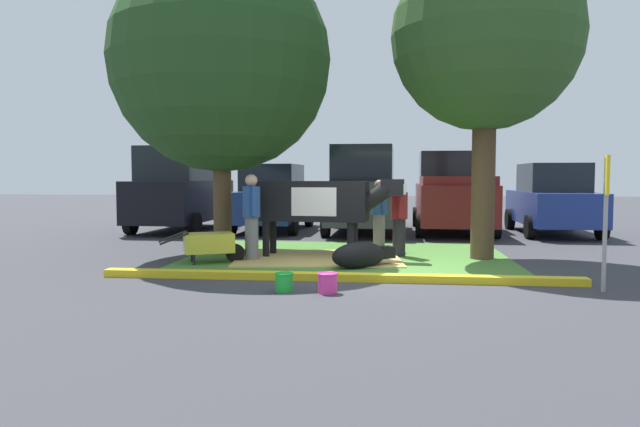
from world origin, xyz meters
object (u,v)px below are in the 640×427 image
(hatchback_white, at_px, (273,198))
(pickup_truck_maroon, at_px, (452,194))
(shade_tree_right, at_px, (486,37))
(bucket_pink, at_px, (328,282))
(person_visitor_near, at_px, (399,217))
(person_handler, at_px, (379,213))
(suv_dark_grey, at_px, (364,190))
(cow_holstein, at_px, (316,202))
(person_visitor_far, at_px, (252,215))
(wheelbarrow, at_px, (210,243))
(bucket_green, at_px, (284,282))
(parking_sign, at_px, (606,196))
(calf_lying, at_px, (361,255))
(suv_black, at_px, (182,189))
(shade_tree_left, at_px, (221,62))
(sedan_blue, at_px, (552,200))

(hatchback_white, bearing_deg, pickup_truck_maroon, 2.27)
(shade_tree_right, distance_m, bucket_pink, 6.21)
(person_visitor_near, height_order, hatchback_white, hatchback_white)
(person_handler, bearing_deg, suv_dark_grey, 96.85)
(cow_holstein, relative_size, person_handler, 1.98)
(bucket_pink, bearing_deg, shade_tree_right, 53.43)
(cow_holstein, height_order, person_visitor_far, person_visitor_far)
(wheelbarrow, distance_m, bucket_green, 3.09)
(wheelbarrow, height_order, parking_sign, parking_sign)
(wheelbarrow, bearing_deg, bucket_pink, -45.26)
(shade_tree_right, xyz_separation_m, cow_holstein, (-3.32, -0.19, -3.21))
(calf_lying, bearing_deg, shade_tree_right, 31.12)
(person_visitor_near, bearing_deg, bucket_pink, -105.80)
(person_visitor_far, relative_size, bucket_green, 6.17)
(pickup_truck_maroon, bearing_deg, parking_sign, -82.71)
(bucket_pink, bearing_deg, person_visitor_far, 121.73)
(bucket_green, distance_m, pickup_truck_maroon, 10.15)
(person_handler, bearing_deg, bucket_green, -105.19)
(pickup_truck_maroon, bearing_deg, suv_dark_grey, -167.07)
(cow_holstein, relative_size, person_visitor_far, 1.85)
(pickup_truck_maroon, bearing_deg, shade_tree_right, -90.45)
(person_visitor_far, bearing_deg, suv_black, 120.51)
(shade_tree_right, distance_m, cow_holstein, 4.62)
(shade_tree_right, bearing_deg, suv_black, 146.59)
(calf_lying, relative_size, bucket_green, 4.52)
(shade_tree_left, xyz_separation_m, hatchback_white, (0.00, 5.48, -3.05))
(person_visitor_far, xyz_separation_m, suv_dark_grey, (1.94, 6.11, 0.35))
(bucket_green, height_order, suv_dark_grey, suv_dark_grey)
(wheelbarrow, bearing_deg, cow_holstein, 26.96)
(parking_sign, relative_size, pickup_truck_maroon, 0.36)
(wheelbarrow, height_order, pickup_truck_maroon, pickup_truck_maroon)
(calf_lying, bearing_deg, suv_dark_grey, 91.69)
(cow_holstein, bearing_deg, suv_black, 130.89)
(shade_tree_left, xyz_separation_m, sedan_blue, (8.18, 5.23, -3.05))
(person_visitor_far, height_order, parking_sign, parking_sign)
(cow_holstein, xyz_separation_m, bucket_pink, (0.60, -3.48, -0.99))
(bucket_green, bearing_deg, suv_dark_grey, 84.84)
(parking_sign, height_order, hatchback_white, hatchback_white)
(cow_holstein, bearing_deg, bucket_green, -90.64)
(person_visitor_near, relative_size, wheelbarrow, 0.98)
(person_visitor_near, distance_m, hatchback_white, 6.66)
(shade_tree_left, height_order, cow_holstein, shade_tree_left)
(calf_lying, bearing_deg, sedan_blue, 52.96)
(suv_black, bearing_deg, person_handler, -34.59)
(cow_holstein, bearing_deg, parking_sign, -32.92)
(calf_lying, bearing_deg, bucket_pink, -99.31)
(suv_black, bearing_deg, shade_tree_left, -61.78)
(hatchback_white, relative_size, pickup_truck_maroon, 0.82)
(shade_tree_right, height_order, parking_sign, shade_tree_right)
(bucket_green, bearing_deg, parking_sign, 6.22)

